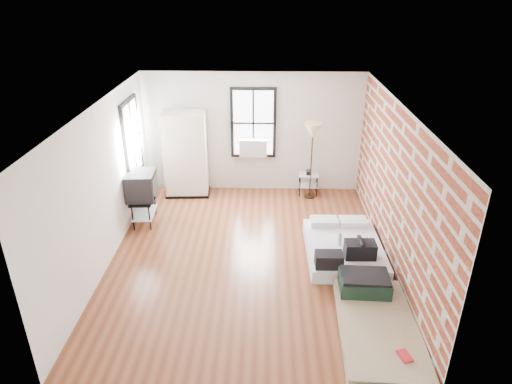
{
  "coord_description": "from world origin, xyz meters",
  "views": [
    {
      "loc": [
        0.31,
        -7.06,
        4.69
      ],
      "look_at": [
        0.13,
        0.3,
        1.18
      ],
      "focal_mm": 32.0,
      "sensor_mm": 36.0,
      "label": 1
    }
  ],
  "objects_px": {
    "mattress_bare": "(375,317)",
    "side_table": "(308,178)",
    "wardrobe": "(186,155)",
    "floor_lamp": "(313,134)",
    "tv_stand": "(142,187)",
    "mattress_main": "(344,248)"
  },
  "relations": [
    {
      "from": "mattress_main",
      "to": "side_table",
      "type": "xyz_separation_m",
      "value": [
        -0.45,
        2.62,
        0.23
      ]
    },
    {
      "from": "side_table",
      "to": "floor_lamp",
      "type": "relative_size",
      "value": 0.33
    },
    {
      "from": "wardrobe",
      "to": "floor_lamp",
      "type": "relative_size",
      "value": 1.11
    },
    {
      "from": "mattress_bare",
      "to": "floor_lamp",
      "type": "height_order",
      "value": "floor_lamp"
    },
    {
      "from": "tv_stand",
      "to": "mattress_bare",
      "type": "bearing_deg",
      "value": -39.47
    },
    {
      "from": "wardrobe",
      "to": "floor_lamp",
      "type": "distance_m",
      "value": 2.91
    },
    {
      "from": "mattress_main",
      "to": "floor_lamp",
      "type": "distance_m",
      "value": 2.84
    },
    {
      "from": "side_table",
      "to": "floor_lamp",
      "type": "height_order",
      "value": "floor_lamp"
    },
    {
      "from": "mattress_main",
      "to": "side_table",
      "type": "bearing_deg",
      "value": 99.02
    },
    {
      "from": "tv_stand",
      "to": "mattress_main",
      "type": "bearing_deg",
      "value": -19.89
    },
    {
      "from": "mattress_bare",
      "to": "side_table",
      "type": "height_order",
      "value": "side_table"
    },
    {
      "from": "mattress_main",
      "to": "tv_stand",
      "type": "bearing_deg",
      "value": 162.88
    },
    {
      "from": "side_table",
      "to": "floor_lamp",
      "type": "distance_m",
      "value": 1.15
    },
    {
      "from": "mattress_bare",
      "to": "mattress_main",
      "type": "bearing_deg",
      "value": 98.37
    },
    {
      "from": "wardrobe",
      "to": "side_table",
      "type": "relative_size",
      "value": 3.32
    },
    {
      "from": "tv_stand",
      "to": "floor_lamp",
      "type": "bearing_deg",
      "value": 16.6
    },
    {
      "from": "mattress_bare",
      "to": "tv_stand",
      "type": "height_order",
      "value": "tv_stand"
    },
    {
      "from": "mattress_main",
      "to": "floor_lamp",
      "type": "xyz_separation_m",
      "value": [
        -0.42,
        2.46,
        1.37
      ]
    },
    {
      "from": "mattress_main",
      "to": "floor_lamp",
      "type": "height_order",
      "value": "floor_lamp"
    },
    {
      "from": "mattress_main",
      "to": "side_table",
      "type": "height_order",
      "value": "side_table"
    },
    {
      "from": "mattress_bare",
      "to": "tv_stand",
      "type": "distance_m",
      "value": 5.16
    },
    {
      "from": "side_table",
      "to": "floor_lamp",
      "type": "bearing_deg",
      "value": -80.37
    }
  ]
}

